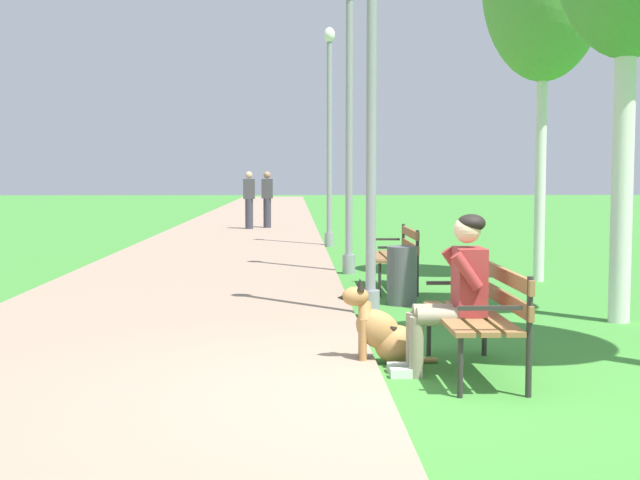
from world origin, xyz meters
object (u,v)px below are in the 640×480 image
pedestrian_distant (249,200)px  dog_shepherd (384,333)px  lamp_post_near (371,107)px  lamp_post_far (329,134)px  lamp_post_mid (349,123)px  litter_bin (402,276)px  park_bench_mid (397,252)px  park_bench_near (482,309)px  pedestrian_further_distant (267,200)px  person_seated_on_near_bench (455,288)px

pedestrian_distant → dog_shepherd: bearing=-83.4°
lamp_post_near → lamp_post_far: bearing=90.4°
lamp_post_mid → litter_bin: 3.81m
park_bench_mid → lamp_post_far: bearing=95.1°
park_bench_mid → pedestrian_distant: 12.79m
park_bench_near → lamp_post_mid: (-0.59, 6.80, 1.84)m
park_bench_near → dog_shepherd: (-0.72, 0.40, -0.25)m
lamp_post_far → pedestrian_further_distant: bearing=104.0°
pedestrian_distant → pedestrian_further_distant: same height
park_bench_near → person_seated_on_near_bench: (-0.21, 0.01, 0.17)m
person_seated_on_near_bench → lamp_post_far: (-0.48, 11.86, 1.74)m
park_bench_near → lamp_post_mid: bearing=94.9°
litter_bin → pedestrian_further_distant: size_ratio=0.42×
lamp_post_near → lamp_post_mid: 4.13m
dog_shepherd → lamp_post_mid: size_ratio=0.18×
park_bench_near → park_bench_mid: (-0.06, 4.95, 0.00)m
dog_shepherd → litter_bin: 3.24m
lamp_post_near → lamp_post_mid: (0.03, 4.13, 0.08)m
park_bench_mid → lamp_post_near: bearing=-103.8°
person_seated_on_near_bench → litter_bin: 3.59m
park_bench_mid → dog_shepherd: 4.60m
park_bench_mid → person_seated_on_near_bench: size_ratio=1.20×
lamp_post_mid → litter_bin: lamp_post_mid is taller
park_bench_mid → pedestrian_further_distant: (-2.15, 13.02, 0.33)m
pedestrian_further_distant → litter_bin: bearing=-81.9°
park_bench_near → park_bench_mid: same height
park_bench_mid → lamp_post_far: lamp_post_far is taller
lamp_post_mid → pedestrian_further_distant: lamp_post_mid is taller
lamp_post_mid → litter_bin: size_ratio=6.50×
dog_shepherd → lamp_post_far: size_ratio=0.18×
park_bench_mid → litter_bin: park_bench_mid is taller
lamp_post_far → pedestrian_further_distant: (-1.52, 6.10, -1.58)m
park_bench_mid → pedestrian_distant: bearing=101.9°
park_bench_mid → lamp_post_mid: lamp_post_mid is taller
park_bench_mid → litter_bin: (-0.10, -1.36, -0.16)m
dog_shepherd → lamp_post_far: (0.03, 11.47, 2.16)m
litter_bin → pedestrian_further_distant: pedestrian_further_distant is taller
lamp_post_far → pedestrian_distant: 6.15m
litter_bin → park_bench_mid: bearing=85.7°
person_seated_on_near_bench → pedestrian_further_distant: size_ratio=0.76×
park_bench_mid → lamp_post_mid: size_ratio=0.33×
park_bench_mid → dog_shepherd: park_bench_mid is taller
litter_bin → lamp_post_near: bearing=-116.5°
lamp_post_near → pedestrian_further_distant: (-1.59, 15.30, -1.43)m
dog_shepherd → lamp_post_near: size_ratio=0.19×
pedestrian_distant → litter_bin: bearing=-79.6°
person_seated_on_near_bench → dog_shepherd: (-0.51, 0.39, -0.42)m
dog_shepherd → pedestrian_further_distant: bearing=94.8°
person_seated_on_near_bench → litter_bin: bearing=89.3°
park_bench_mid → dog_shepherd: bearing=-98.2°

